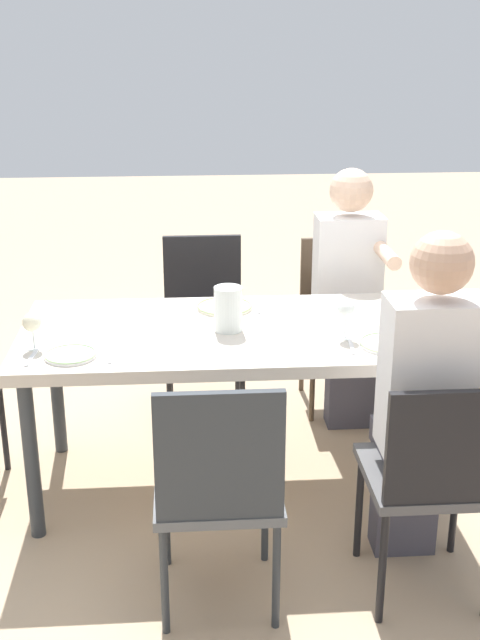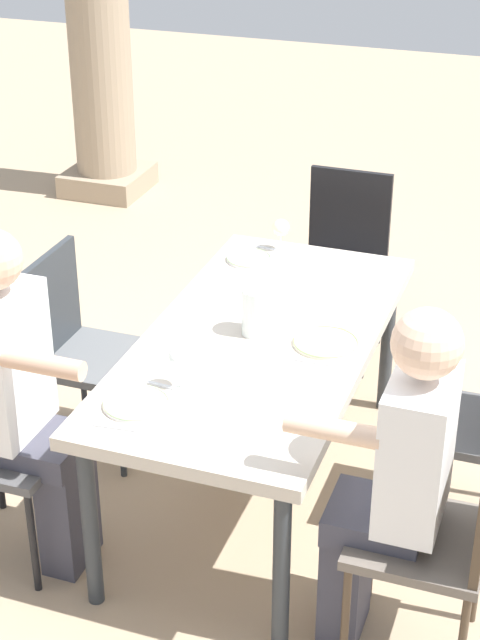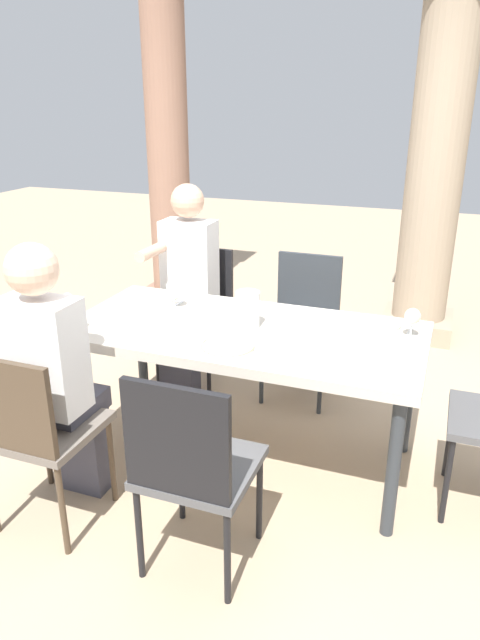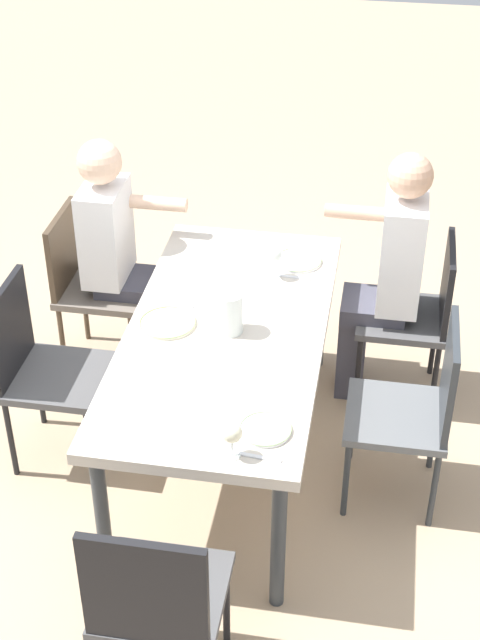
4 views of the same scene
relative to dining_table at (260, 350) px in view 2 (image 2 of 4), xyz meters
name	(u,v)px [view 2 (image 2 of 4)]	position (x,y,z in m)	size (l,w,h in m)	color
ground_plane	(258,490)	(0.00, 0.00, -0.69)	(16.00, 16.00, 0.00)	tan
dining_table	(260,350)	(0.00, 0.00, 0.00)	(1.80, 0.87, 0.75)	beige
chair_west_south	(445,530)	(-0.65, -0.85, -0.16)	(0.44, 0.44, 0.89)	#6A6158
chair_mid_north	(79,341)	(0.10, 0.86, -0.17)	(0.44, 0.44, 0.91)	#5B5E61
chair_mid_south	(479,411)	(0.10, -0.86, -0.16)	(0.44, 0.44, 0.92)	#4F4F50
chair_head_east	(343,253)	(1.32, 0.00, -0.14)	(0.44, 0.44, 0.94)	#4F4F50
diner_woman_green	(23,394)	(-0.65, 0.68, 0.04)	(0.35, 0.50, 1.35)	#3F3F4C
diner_man_white	(395,474)	(-0.65, -0.67, 0.02)	(0.35, 0.50, 1.31)	#3F3F4C
plate_0	(136,403)	(-0.62, 0.24, 0.08)	(0.23, 0.23, 0.02)	white
wine_glass_0	(180,358)	(-0.47, 0.14, 0.19)	(0.08, 0.08, 0.17)	white
fork_0	(118,428)	(-0.77, 0.24, 0.07)	(0.02, 0.17, 0.01)	silver
spoon_0	(154,383)	(-0.47, 0.24, 0.07)	(0.02, 0.17, 0.01)	silver
plate_1	(326,343)	(0.01, -0.26, 0.08)	(0.25, 0.25, 0.02)	silver
fork_1	(315,362)	(-0.14, -0.26, 0.07)	(0.02, 0.17, 0.01)	silver
spoon_1	(336,326)	(0.16, -0.26, 0.07)	(0.02, 0.17, 0.01)	silver
plate_2	(249,258)	(0.65, 0.27, 0.08)	(0.20, 0.20, 0.02)	white
wine_glass_2	(281,228)	(0.80, 0.17, 0.18)	(0.08, 0.08, 0.15)	white
fork_2	(238,273)	(0.50, 0.27, 0.07)	(0.02, 0.17, 0.01)	silver
spoon_2	(260,247)	(0.80, 0.27, 0.07)	(0.02, 0.17, 0.01)	silver
water_pitcher	(257,314)	(0.01, 0.02, 0.15)	(0.12, 0.12, 0.19)	white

